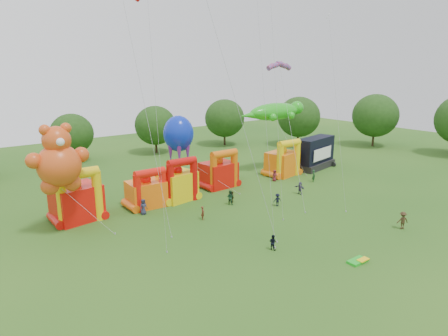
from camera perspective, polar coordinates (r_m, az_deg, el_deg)
ground at (r=38.50m, az=20.22°, el=-13.35°), size 160.00×160.00×0.00m
tree_ring at (r=35.48m, az=19.26°, el=-4.67°), size 121.43×123.51×12.07m
bouncy_castle_0 at (r=48.74m, az=-20.22°, el=-4.34°), size 5.57×4.72×6.42m
bouncy_castle_1 at (r=51.25m, az=-10.96°, el=-3.32°), size 4.66×3.82×5.15m
bouncy_castle_2 at (r=53.01m, az=-6.54°, el=-2.23°), size 4.99×4.24×5.92m
bouncy_castle_3 at (r=58.50m, az=-0.65°, el=-0.63°), size 4.98×4.08×5.71m
bouncy_castle_4 at (r=65.39m, az=8.47°, el=0.93°), size 5.57×4.82×6.01m
stage_trailer at (r=71.02m, az=12.90°, el=2.07°), size 9.04×4.84×5.44m
teddy_bear_kite at (r=44.12m, az=-21.13°, el=-1.69°), size 7.26×5.80×11.87m
gecko_kite at (r=66.62m, az=8.32°, el=5.67°), size 13.77×8.15×11.57m
octopus_kite at (r=57.07m, az=-3.80°, el=1.09°), size 6.94×10.51×10.60m
parafoil_kites at (r=43.86m, az=4.13°, el=7.01°), size 26.19×14.20×28.51m
diamond_kites at (r=43.12m, az=5.10°, el=9.75°), size 25.47×12.22×32.02m
folded_kite_bundle at (r=39.21m, az=18.63°, el=-12.46°), size 2.01×1.11×0.31m
spectator_0 at (r=48.96m, az=-11.44°, el=-5.45°), size 1.01×0.72×1.93m
spectator_1 at (r=46.55m, az=-3.05°, el=-6.43°), size 0.62×0.71×1.63m
spectator_2 at (r=51.39m, az=0.87°, el=-4.22°), size 1.10×1.16×1.89m
spectator_3 at (r=51.28m, az=7.63°, el=-4.53°), size 1.21×0.92×1.65m
spectator_4 at (r=52.15m, az=1.20°, el=-4.15°), size 0.76×0.96×1.52m
spectator_5 at (r=56.45m, az=10.80°, el=-2.82°), size 0.61×1.66×1.77m
spectator_6 at (r=62.09m, az=7.24°, el=-1.09°), size 0.98×0.76×1.77m
spectator_7 at (r=62.78m, az=12.69°, el=-1.10°), size 0.71×0.82×1.89m
spectator_8 at (r=39.60m, az=6.98°, el=-10.48°), size 0.76×0.87×1.53m
spectator_9 at (r=48.05m, az=24.16°, el=-6.83°), size 1.47×1.24×1.97m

